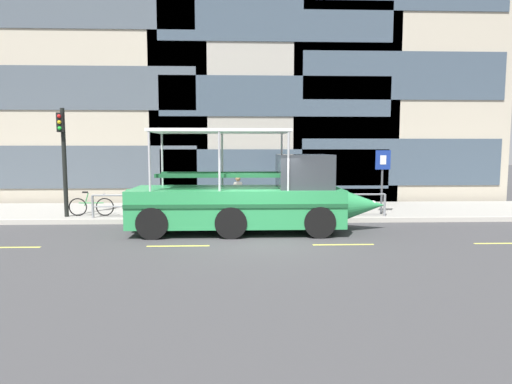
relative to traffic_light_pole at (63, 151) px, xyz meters
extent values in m
plane|color=#3D3D3F|center=(7.31, -3.71, -2.69)|extent=(120.00, 120.00, 0.00)
cube|color=#99968E|center=(7.31, 1.89, -2.60)|extent=(32.00, 4.80, 0.18)
cube|color=#B2ADA3|center=(7.31, -0.60, -2.60)|extent=(32.00, 0.18, 0.18)
cube|color=#DBD64C|center=(0.11, -4.41, -2.69)|extent=(1.80, 0.12, 0.01)
cube|color=#DBD64C|center=(4.91, -4.41, -2.69)|extent=(1.80, 0.12, 0.01)
cube|color=#DBD64C|center=(9.71, -4.41, -2.69)|extent=(1.80, 0.12, 0.01)
cube|color=#DBD64C|center=(14.51, -4.41, -2.69)|extent=(1.80, 0.12, 0.01)
cube|color=#4C5660|center=(-1.51, 4.66, -0.79)|extent=(12.18, 0.06, 2.09)
cube|color=#4C5660|center=(-1.51, 4.66, 3.00)|extent=(12.18, 0.06, 2.09)
cube|color=#4C5660|center=(-1.51, 4.66, 6.80)|extent=(12.18, 0.06, 2.09)
cube|color=#3D4C5B|center=(8.46, 4.66, -0.91)|extent=(11.37, 0.06, 1.96)
cube|color=#3D4C5B|center=(8.46, 4.66, 2.66)|extent=(11.37, 0.06, 1.96)
cube|color=#3D4C5B|center=(8.46, 4.66, 6.22)|extent=(11.37, 0.06, 1.96)
cube|color=#3D4C5B|center=(14.81, 4.66, -0.57)|extent=(10.08, 0.06, 2.33)
cube|color=#3D4C5B|center=(14.81, 4.66, 3.68)|extent=(10.08, 0.06, 2.33)
cylinder|color=gray|center=(6.71, -0.26, -1.65)|extent=(11.20, 0.07, 0.07)
cylinder|color=gray|center=(6.71, -0.26, -2.08)|extent=(11.20, 0.06, 0.06)
cylinder|color=gray|center=(1.11, -0.26, -2.08)|extent=(0.09, 0.09, 0.85)
cylinder|color=gray|center=(2.98, -0.26, -2.08)|extent=(0.09, 0.09, 0.85)
cylinder|color=gray|center=(4.85, -0.26, -2.08)|extent=(0.09, 0.09, 0.85)
cylinder|color=gray|center=(6.71, -0.26, -2.08)|extent=(0.09, 0.09, 0.85)
cylinder|color=gray|center=(8.58, -0.26, -2.08)|extent=(0.09, 0.09, 0.85)
cylinder|color=gray|center=(10.45, -0.26, -2.08)|extent=(0.09, 0.09, 0.85)
cylinder|color=gray|center=(12.31, -0.26, -2.08)|extent=(0.09, 0.09, 0.85)
cylinder|color=black|center=(0.00, 0.06, -0.44)|extent=(0.16, 0.16, 4.14)
cube|color=black|center=(0.00, -0.14, 1.08)|extent=(0.24, 0.20, 0.72)
sphere|color=red|center=(0.00, -0.25, 1.30)|extent=(0.14, 0.14, 0.14)
sphere|color=gold|center=(0.00, -0.25, 1.08)|extent=(0.14, 0.14, 0.14)
sphere|color=green|center=(0.00, -0.25, 0.86)|extent=(0.14, 0.14, 0.14)
cylinder|color=#4C4F54|center=(12.37, 0.31, -1.25)|extent=(0.08, 0.08, 2.52)
cube|color=navy|center=(12.37, 0.26, -0.34)|extent=(0.60, 0.04, 0.76)
cube|color=white|center=(12.37, 0.24, -0.34)|extent=(0.24, 0.01, 0.36)
torus|color=black|center=(1.42, 0.20, -2.16)|extent=(0.70, 0.04, 0.70)
torus|color=black|center=(0.38, 0.20, -2.16)|extent=(0.70, 0.04, 0.70)
cylinder|color=#268C3F|center=(0.90, 0.20, -2.00)|extent=(0.95, 0.04, 0.04)
cylinder|color=#268C3F|center=(0.72, 0.20, -1.86)|extent=(0.19, 0.04, 0.51)
cube|color=black|center=(0.68, 0.20, -1.58)|extent=(0.20, 0.08, 0.06)
cylinder|color=#A5A5AA|center=(1.38, 0.20, -1.66)|extent=(0.03, 0.46, 0.03)
cube|color=#2D9351|center=(6.58, -2.27, -1.81)|extent=(6.94, 2.47, 1.21)
cone|color=#2D9351|center=(10.83, -2.27, -1.81)|extent=(1.56, 1.15, 1.15)
cylinder|color=#2D9351|center=(3.12, -2.27, -1.81)|extent=(0.35, 1.15, 1.15)
cube|color=#19512C|center=(6.58, -3.53, -1.66)|extent=(6.94, 0.04, 0.12)
sphere|color=white|center=(11.22, -2.27, -1.76)|extent=(0.22, 0.22, 0.22)
cube|color=#33383D|center=(8.84, -2.27, -0.65)|extent=(1.73, 2.08, 1.11)
cube|color=silver|center=(6.06, -2.27, 0.69)|extent=(4.51, 2.27, 0.10)
cylinder|color=#B2B2B7|center=(8.20, -1.19, -0.28)|extent=(0.07, 0.07, 1.84)
cylinder|color=#B2B2B7|center=(8.20, -3.36, -0.28)|extent=(0.07, 0.07, 1.84)
cylinder|color=#B2B2B7|center=(6.06, -1.19, -0.28)|extent=(0.07, 0.07, 1.84)
cylinder|color=#B2B2B7|center=(6.06, -3.36, -0.28)|extent=(0.07, 0.07, 1.84)
cylinder|color=#B2B2B7|center=(3.93, -1.19, -0.28)|extent=(0.07, 0.07, 1.84)
cylinder|color=#B2B2B7|center=(3.93, -3.36, -0.28)|extent=(0.07, 0.07, 1.84)
cube|color=#19512C|center=(6.06, -1.68, -0.75)|extent=(4.15, 0.28, 0.12)
cube|color=#19512C|center=(6.06, -2.87, -0.75)|extent=(4.15, 0.28, 0.12)
cylinder|color=black|center=(9.18, -1.14, -2.19)|extent=(1.00, 0.28, 1.00)
cylinder|color=black|center=(9.18, -3.41, -2.19)|extent=(1.00, 0.28, 1.00)
cylinder|color=black|center=(6.41, -1.14, -2.19)|extent=(1.00, 0.28, 1.00)
cylinder|color=black|center=(6.41, -3.41, -2.19)|extent=(1.00, 0.28, 1.00)
cylinder|color=black|center=(3.98, -1.14, -2.19)|extent=(1.00, 0.28, 1.00)
cylinder|color=black|center=(3.98, -3.41, -2.19)|extent=(1.00, 0.28, 1.00)
cylinder|color=#1E2338|center=(9.83, 0.45, -2.07)|extent=(0.11, 0.11, 0.87)
cylinder|color=#1E2338|center=(9.99, 0.53, -2.07)|extent=(0.11, 0.11, 0.87)
cube|color=navy|center=(9.91, 0.49, -1.33)|extent=(0.38, 0.32, 0.61)
cylinder|color=navy|center=(9.72, 0.39, -1.36)|extent=(0.08, 0.08, 0.55)
cylinder|color=navy|center=(10.10, 0.59, -1.36)|extent=(0.08, 0.08, 0.55)
sphere|color=beige|center=(9.91, 0.49, -0.88)|extent=(0.24, 0.24, 0.24)
cylinder|color=#1E2338|center=(6.67, 0.73, -2.13)|extent=(0.09, 0.09, 0.75)
cylinder|color=#1E2338|center=(6.55, 0.64, -2.13)|extent=(0.09, 0.09, 0.75)
cube|color=#B7B2A8|center=(6.61, 0.68, -1.49)|extent=(0.32, 0.30, 0.53)
cylinder|color=#B7B2A8|center=(6.76, 0.80, -1.52)|extent=(0.07, 0.07, 0.48)
cylinder|color=#B7B2A8|center=(6.46, 0.57, -1.52)|extent=(0.07, 0.07, 0.48)
sphere|color=#936B4C|center=(6.61, 0.68, -1.11)|extent=(0.21, 0.21, 0.21)
camera|label=1|loc=(6.70, -16.72, 0.11)|focal=30.36mm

